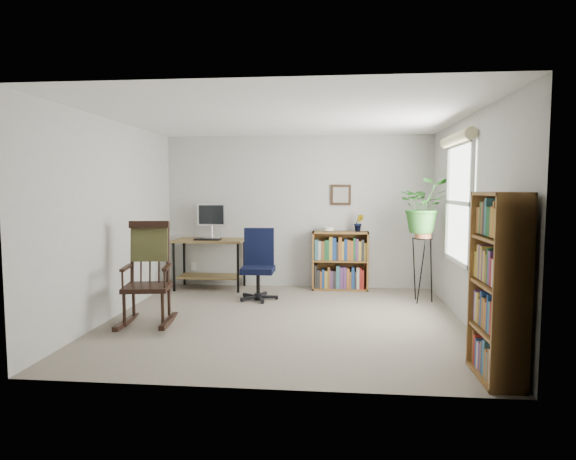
# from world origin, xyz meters

# --- Properties ---
(floor) EXTENTS (4.20, 4.00, 0.00)m
(floor) POSITION_xyz_m (0.00, 0.00, 0.00)
(floor) COLOR gray
(floor) RESTS_ON ground
(ceiling) EXTENTS (4.20, 4.00, 0.00)m
(ceiling) POSITION_xyz_m (0.00, 0.00, 2.40)
(ceiling) COLOR white
(ceiling) RESTS_ON ground
(wall_back) EXTENTS (4.20, 0.00, 2.40)m
(wall_back) POSITION_xyz_m (0.00, 2.00, 1.20)
(wall_back) COLOR #B7B6B2
(wall_back) RESTS_ON ground
(wall_front) EXTENTS (4.20, 0.00, 2.40)m
(wall_front) POSITION_xyz_m (0.00, -2.00, 1.20)
(wall_front) COLOR #B7B6B2
(wall_front) RESTS_ON ground
(wall_left) EXTENTS (0.00, 4.00, 2.40)m
(wall_left) POSITION_xyz_m (-2.10, 0.00, 1.20)
(wall_left) COLOR #B7B6B2
(wall_left) RESTS_ON ground
(wall_right) EXTENTS (0.00, 4.00, 2.40)m
(wall_right) POSITION_xyz_m (2.10, 0.00, 1.20)
(wall_right) COLOR #B7B6B2
(wall_right) RESTS_ON ground
(window) EXTENTS (0.12, 1.20, 1.50)m
(window) POSITION_xyz_m (2.06, 0.30, 1.40)
(window) COLOR silver
(window) RESTS_ON wall_right
(desk) EXTENTS (1.08, 0.60, 0.78)m
(desk) POSITION_xyz_m (-1.36, 1.70, 0.39)
(desk) COLOR olive
(desk) RESTS_ON floor
(monitor) EXTENTS (0.46, 0.16, 0.56)m
(monitor) POSITION_xyz_m (-1.36, 1.84, 1.06)
(monitor) COLOR silver
(monitor) RESTS_ON desk
(keyboard) EXTENTS (0.40, 0.15, 0.02)m
(keyboard) POSITION_xyz_m (-1.36, 1.58, 0.79)
(keyboard) COLOR black
(keyboard) RESTS_ON desk
(office_chair) EXTENTS (0.60, 0.60, 1.02)m
(office_chair) POSITION_xyz_m (-0.49, 1.02, 0.51)
(office_chair) COLOR black
(office_chair) RESTS_ON floor
(rocking_chair) EXTENTS (0.80, 1.14, 1.21)m
(rocking_chair) POSITION_xyz_m (-1.56, -0.35, 0.61)
(rocking_chair) COLOR black
(rocking_chair) RESTS_ON floor
(low_bookshelf) EXTENTS (0.86, 0.29, 0.91)m
(low_bookshelf) POSITION_xyz_m (0.68, 1.82, 0.46)
(low_bookshelf) COLOR brown
(low_bookshelf) RESTS_ON floor
(tall_bookshelf) EXTENTS (0.29, 0.68, 1.55)m
(tall_bookshelf) POSITION_xyz_m (1.92, -1.60, 0.77)
(tall_bookshelf) COLOR brown
(tall_bookshelf) RESTS_ON floor
(plant_stand) EXTENTS (0.35, 0.35, 1.04)m
(plant_stand) POSITION_xyz_m (1.80, 1.11, 0.52)
(plant_stand) COLOR black
(plant_stand) RESTS_ON floor
(spider_plant) EXTENTS (1.69, 1.87, 1.46)m
(spider_plant) POSITION_xyz_m (1.80, 1.11, 1.70)
(spider_plant) COLOR #2C6B25
(spider_plant) RESTS_ON plant_stand
(potted_plant_small) EXTENTS (0.13, 0.24, 0.11)m
(potted_plant_small) POSITION_xyz_m (0.96, 1.83, 0.96)
(potted_plant_small) COLOR #2C6B25
(potted_plant_small) RESTS_ON low_bookshelf
(framed_picture) EXTENTS (0.32, 0.04, 0.32)m
(framed_picture) POSITION_xyz_m (0.68, 1.97, 1.47)
(framed_picture) COLOR black
(framed_picture) RESTS_ON wall_back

